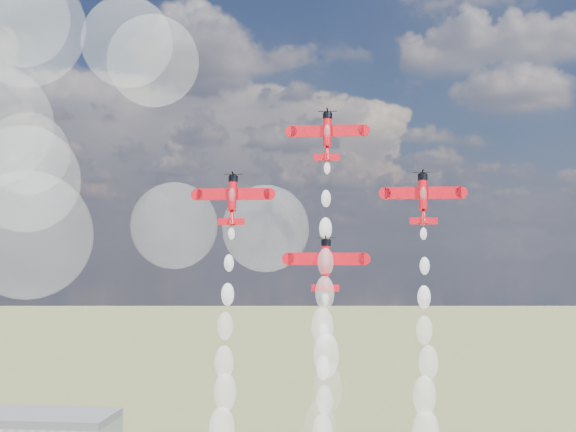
% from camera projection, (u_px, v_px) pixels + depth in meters
% --- Properties ---
extents(hangar, '(50.00, 28.00, 13.00)m').
position_uv_depth(hangar, '(47.00, 431.00, 303.95)').
color(hangar, gray).
rests_on(hangar, ground).
extents(plane_lead, '(11.59, 4.13, 8.18)m').
position_uv_depth(plane_lead, '(327.00, 135.00, 126.43)').
color(plane_lead, red).
rests_on(plane_lead, ground).
extents(plane_left, '(11.59, 4.13, 8.18)m').
position_uv_depth(plane_left, '(232.00, 198.00, 125.48)').
color(plane_left, red).
rests_on(plane_left, ground).
extents(plane_right, '(11.59, 4.13, 8.18)m').
position_uv_depth(plane_right, '(423.00, 197.00, 122.26)').
color(plane_right, red).
rests_on(plane_right, ground).
extents(plane_slot, '(11.59, 4.13, 8.18)m').
position_uv_depth(plane_slot, '(326.00, 264.00, 121.31)').
color(plane_slot, red).
rests_on(plane_slot, ground).
extents(smoke_trail_lead, '(5.97, 11.76, 46.56)m').
position_uv_depth(smoke_trail_lead, '(325.00, 397.00, 116.62)').
color(smoke_trail_lead, white).
rests_on(smoke_trail_lead, plane_lead).
extents(drifted_smoke_cloud, '(65.69, 42.70, 58.97)m').
position_uv_depth(drifted_smoke_cloud, '(63.00, 129.00, 140.98)').
color(drifted_smoke_cloud, white).
rests_on(drifted_smoke_cloud, ground).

